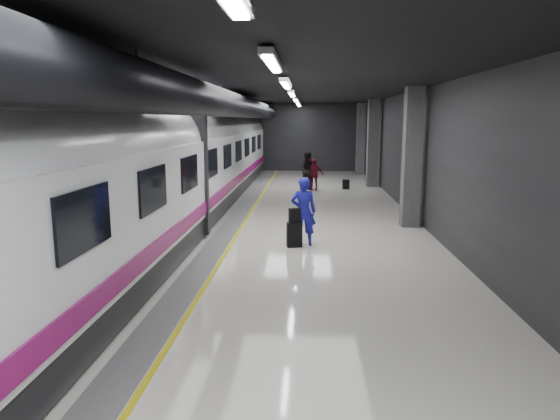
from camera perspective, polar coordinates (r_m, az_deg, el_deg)
name	(u,v)px	position (r m, az deg, el deg)	size (l,w,h in m)	color
ground	(267,238)	(14.83, -1.51, -3.25)	(40.00, 40.00, 0.00)	beige
platform_hall	(260,117)	(15.39, -2.35, 10.53)	(10.02, 40.02, 4.51)	black
train	(156,168)	(15.10, -13.96, 4.67)	(3.05, 38.00, 4.05)	black
traveler_main	(303,211)	(13.84, 2.70, -0.17)	(0.70, 0.46, 1.92)	#1920C0
suitcase_main	(294,235)	(13.78, 1.65, -2.85)	(0.41, 0.26, 0.68)	black
shoulder_bag	(295,216)	(13.67, 1.68, -0.64)	(0.30, 0.16, 0.41)	black
traveler_far_a	(309,171)	(24.82, 3.30, 4.48)	(0.94, 0.73, 1.93)	black
traveler_far_b	(314,174)	(24.92, 3.88, 4.09)	(0.93, 0.39, 1.58)	maroon
suitcase_far	(346,184)	(25.50, 7.54, 2.93)	(0.33, 0.21, 0.49)	black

